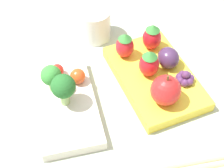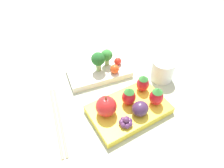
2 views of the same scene
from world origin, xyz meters
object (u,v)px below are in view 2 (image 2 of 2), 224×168
Objects in this scene: bento_box_fruit at (129,110)px; drinking_cup at (163,70)px; bento_box_savoury at (98,72)px; chopsticks_pair at (58,119)px; strawberry_2 at (143,83)px; plum at (140,109)px; strawberry_0 at (129,96)px; grape_cluster at (126,122)px; cherry_tomato_1 at (118,61)px; broccoli_floret_1 at (97,60)px; broccoli_floret_0 at (107,56)px; cherry_tomato_0 at (115,69)px; strawberry_1 at (156,96)px; apple at (106,106)px.

bento_box_fruit is 3.19× the size of drinking_cup.
bento_box_savoury reaches higher than chopsticks_pair.
strawberry_2 is (0.08, -0.13, 0.03)m from bento_box_savoury.
plum is at bearing -64.04° from bento_box_fruit.
bento_box_fruit is at bearing 115.96° from plum.
plum is (0.01, -0.04, -0.01)m from strawberry_0.
grape_cluster reaches higher than chopsticks_pair.
bento_box_savoury is at bearing 150.08° from drinking_cup.
cherry_tomato_1 is 0.36× the size of drinking_cup.
strawberry_0 is at bearing -81.79° from broccoli_floret_1.
drinking_cup is (0.09, 0.03, -0.01)m from strawberry_2.
drinking_cup is at bearing 31.66° from grape_cluster.
broccoli_floret_0 is at bearing 106.08° from strawberry_2.
cherry_tomato_0 is at bearing 22.12° from chopsticks_pair.
broccoli_floret_1 is at bearing 179.58° from cherry_tomato_1.
drinking_cup is at bearing 46.32° from strawberry_1.
bento_box_savoury is 3.13× the size of broccoli_floret_1.
broccoli_floret_1 is at bearing -156.87° from bento_box_savoury.
cherry_tomato_1 is 0.56× the size of plum.
strawberry_0 is (0.06, 0.00, 0.00)m from apple.
grape_cluster is at bearing -103.12° from broccoli_floret_0.
apple reaches higher than strawberry_2.
strawberry_0 is at bearing -95.25° from broccoli_floret_0.
broccoli_floret_0 is at bearing 140.13° from drinking_cup.
broccoli_floret_0 is 1.60× the size of grape_cluster.
strawberry_1 is (0.02, -0.18, 0.02)m from cherry_tomato_1.
strawberry_0 is at bearing 56.09° from grape_cluster.
strawberry_1 is (0.08, -0.18, -0.01)m from broccoli_floret_1.
bento_box_savoury is 0.19m from chopsticks_pair.
chopsticks_pair is at bearing 175.85° from strawberry_2.
strawberry_1 is at bearing -14.33° from bento_box_fruit.
strawberry_1 is (0.04, -0.15, 0.01)m from cherry_tomato_0.
drinking_cup is (0.20, 0.06, -0.01)m from apple.
drinking_cup is (0.16, -0.09, -0.03)m from broccoli_floret_1.
bento_box_savoury is at bearing 97.71° from strawberry_0.
strawberry_2 reaches higher than plum.
cherry_tomato_0 is (0.04, -0.03, 0.02)m from bento_box_savoury.
cherry_tomato_0 is 0.18m from grape_cluster.
cherry_tomato_0 is 0.15m from apple.
cherry_tomato_1 is at bearing 136.48° from drinking_cup.
bento_box_fruit is 5.02× the size of plum.
apple is at bearing -176.03° from strawberry_0.
cherry_tomato_0 is at bearing 80.58° from strawberry_0.
strawberry_1 is 0.10m from grape_cluster.
cherry_tomato_1 is 0.43× the size of strawberry_0.
cherry_tomato_1 is 0.45× the size of strawberry_2.
bento_box_fruit is at bearing 165.67° from strawberry_1.
strawberry_2 is at bearing -159.71° from drinking_cup.
plum is (0.03, -0.19, -0.02)m from broccoli_floret_1.
apple is 1.81× the size of grape_cluster.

